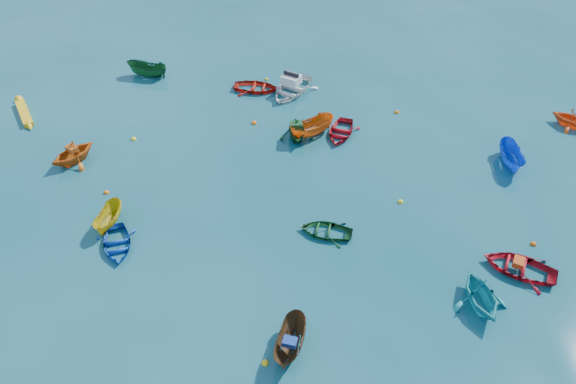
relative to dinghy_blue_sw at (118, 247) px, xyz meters
The scene contains 29 objects.
ground 6.07m from the dinghy_blue_sw, 23.64° to the left, with size 160.00×160.00×0.00m, color #0B4551.
dinghy_blue_sw is the anchor object (origin of this frame).
sampan_brown_mid 10.44m from the dinghy_blue_sw, ahead, with size 1.09×2.90×1.12m, color #4E341C.
dinghy_orange_w 8.13m from the dinghy_blue_sw, 150.21° to the left, with size 2.41×2.80×1.47m, color #D66114.
sampan_yellow_mid 1.81m from the dinghy_blue_sw, 144.06° to the left, with size 0.97×2.56×0.99m, color gold.
dinghy_green_e 10.46m from the dinghy_blue_sw, 34.90° to the left, with size 1.94×2.71×0.56m, color #10461D.
dinghy_cyan_se 17.42m from the dinghy_blue_sw, 17.78° to the left, with size 2.50×2.90×1.52m, color teal.
dinghy_red_nw 16.48m from the dinghy_blue_sw, 97.22° to the left, with size 2.28×3.19×0.66m, color #AC190E.
sampan_orange_n 13.94m from the dinghy_blue_sw, 73.72° to the left, with size 1.22×3.24×1.25m, color orange.
dinghy_green_n 13.06m from the dinghy_blue_sw, 75.84° to the left, with size 2.19×2.54×1.34m, color #0F4118.
dinghy_red_ne 19.55m from the dinghy_blue_sw, 25.04° to the left, with size 2.42×3.38×0.70m, color #A20D19.
sampan_blue_far 22.61m from the dinghy_blue_sw, 46.98° to the left, with size 1.15×3.05×1.18m, color blue.
dinghy_red_far 15.34m from the dinghy_blue_sw, 69.23° to the left, with size 2.17×3.03×0.63m, color #B70F1A.
dinghy_orange_far 28.71m from the dinghy_blue_sw, 51.54° to the left, with size 2.15×2.49×1.31m, color #E45215.
sampan_green_far 17.36m from the dinghy_blue_sw, 125.34° to the left, with size 1.14×3.04×1.17m, color #114B23.
kayak_yellow 14.95m from the dinghy_blue_sw, 156.13° to the left, with size 0.59×3.99×0.40m, color yellow, non-canonical shape.
motorboat_white 17.31m from the dinghy_blue_sw, 89.29° to the left, with size 2.92×4.08×1.45m, color white.
tarp_blue_a 10.52m from the dinghy_blue_sw, ahead, with size 0.57×0.43×0.28m, color navy.
tarp_orange_a 8.20m from the dinghy_blue_sw, 149.88° to the left, with size 0.66×0.50×0.32m, color #B14912.
tarp_green_b 13.15m from the dinghy_blue_sw, 76.16° to the left, with size 0.75×0.57×0.36m, color #104120.
tarp_orange_b 19.47m from the dinghy_blue_sw, 25.15° to the left, with size 0.63×0.48×0.31m, color #C54414.
buoy_or_a 4.40m from the dinghy_blue_sw, 140.43° to the left, with size 0.30×0.30×0.30m, color orange.
buoy_ye_a 10.03m from the dinghy_blue_sw, 11.50° to the right, with size 0.31×0.31×0.31m, color yellow.
buoy_ye_b 9.30m from the dinghy_blue_sw, 126.53° to the left, with size 0.34×0.34×0.34m, color yellow.
buoy_or_c 12.71m from the dinghy_blue_sw, 89.86° to the left, with size 0.36×0.36×0.36m, color orange.
buoy_ye_c 14.99m from the dinghy_blue_sw, 42.41° to the left, with size 0.31×0.31×0.31m, color yellow.
buoy_or_d 20.78m from the dinghy_blue_sw, 29.98° to the left, with size 0.31×0.31×0.31m, color #D3560B.
buoy_ye_d 18.10m from the dinghy_blue_sw, 97.01° to the left, with size 0.29×0.29×0.29m, color yellow.
buoy_or_e 19.99m from the dinghy_blue_sw, 67.62° to the left, with size 0.34×0.34×0.34m, color orange.
Camera 1 is at (11.43, -15.15, 20.24)m, focal length 35.00 mm.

